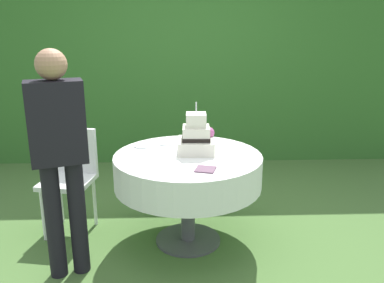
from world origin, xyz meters
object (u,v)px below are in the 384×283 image
at_px(serving_plate_near, 142,146).
at_px(garden_chair, 71,171).
at_px(standing_person, 59,151).
at_px(cake_table, 188,171).
at_px(napkin_stack, 205,169).
at_px(wedding_cake, 197,138).
at_px(serving_plate_far, 166,144).

height_order(serving_plate_near, garden_chair, garden_chair).
height_order(serving_plate_near, standing_person, standing_person).
distance_m(cake_table, napkin_stack, 0.39).
bearing_deg(serving_plate_near, wedding_cake, -20.75).
bearing_deg(cake_table, garden_chair, 165.04).
bearing_deg(serving_plate_near, garden_chair, 177.59).
distance_m(wedding_cake, napkin_stack, 0.43).
relative_size(wedding_cake, standing_person, 0.26).
bearing_deg(serving_plate_near, serving_plate_far, 13.84).
distance_m(serving_plate_near, napkin_stack, 0.77).
height_order(napkin_stack, garden_chair, garden_chair).
height_order(serving_plate_far, standing_person, standing_person).
xyz_separation_m(napkin_stack, standing_person, (-0.98, -0.07, 0.17)).
distance_m(serving_plate_near, serving_plate_far, 0.20).
bearing_deg(standing_person, serving_plate_far, 45.48).
bearing_deg(wedding_cake, serving_plate_near, 159.25).
relative_size(cake_table, napkin_stack, 8.52).
bearing_deg(cake_table, serving_plate_near, 147.56).
bearing_deg(napkin_stack, garden_chair, 151.22).
bearing_deg(serving_plate_far, cake_table, -58.14).
distance_m(serving_plate_near, standing_person, 0.83).
distance_m(cake_table, wedding_cake, 0.27).
relative_size(serving_plate_near, standing_person, 0.09).
bearing_deg(standing_person, cake_table, 25.33).
distance_m(wedding_cake, garden_chair, 1.14).
bearing_deg(serving_plate_far, wedding_cake, -41.06).
xyz_separation_m(serving_plate_far, standing_person, (-0.69, -0.70, 0.17)).
bearing_deg(napkin_stack, serving_plate_near, 130.11).
xyz_separation_m(cake_table, garden_chair, (-1.00, 0.27, -0.08)).
bearing_deg(wedding_cake, serving_plate_far, 138.94).
bearing_deg(cake_table, napkin_stack, -71.65).
height_order(cake_table, serving_plate_near, serving_plate_near).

